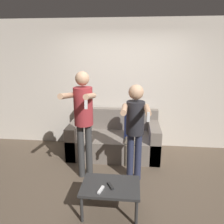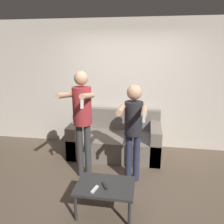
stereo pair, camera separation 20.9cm
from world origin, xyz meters
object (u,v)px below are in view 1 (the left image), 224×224
person_seated (131,129)px  remote_far (111,186)px  couch (114,140)px  person_standing_left (83,114)px  person_standing_right (135,124)px  remote_near (101,190)px  coffee_table (111,188)px

person_seated → remote_far: 1.55m
couch → remote_far: 1.77m
couch → person_standing_left: person_standing_left is taller
couch → person_standing_right: size_ratio=1.13×
person_standing_left → remote_far: (0.52, -0.81, -0.70)m
person_standing_left → remote_far: person_standing_left is taller
couch → remote_far: size_ratio=11.99×
remote_near → coffee_table: bearing=50.2°
person_seated → remote_near: size_ratio=7.49×
person_standing_left → coffee_table: (0.51, -0.78, -0.76)m
couch → person_seated: bearing=-34.8°
person_standing_left → remote_near: size_ratio=11.52×
person_seated → remote_near: bearing=-102.2°
person_standing_left → remote_near: person_standing_left is taller
person_standing_left → couch: bearing=66.8°
person_standing_left → person_standing_right: size_ratio=1.12×
person_seated → coffee_table: (-0.24, -1.48, -0.27)m
couch → person_standing_left: size_ratio=1.01×
person_standing_right → remote_far: (-0.30, -0.81, -0.57)m
person_seated → person_standing_right: bearing=-85.2°
coffee_table → remote_far: bearing=-83.3°
couch → remote_near: couch is taller
remote_near → couch: bearing=90.0°
person_standing_left → person_standing_right: 0.82m
person_standing_right → remote_near: bearing=-114.3°
person_standing_right → person_seated: person_standing_right is taller
couch → person_seated: (0.35, -0.24, 0.34)m
couch → remote_far: (0.11, -1.76, 0.13)m
coffee_table → remote_far: 0.07m
person_standing_left → coffee_table: person_standing_left is taller
couch → remote_near: 1.86m
person_standing_left → remote_far: size_ratio=11.90×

